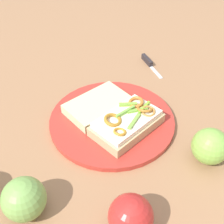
{
  "coord_description": "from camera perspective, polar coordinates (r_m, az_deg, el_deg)",
  "views": [
    {
      "loc": [
        0.3,
        0.41,
        0.48
      ],
      "look_at": [
        0.0,
        0.0,
        0.03
      ],
      "focal_mm": 48.25,
      "sensor_mm": 36.0,
      "label": 1
    }
  ],
  "objects": [
    {
      "name": "knife",
      "position": [
        0.9,
        7.0,
        9.28
      ],
      "size": [
        0.04,
        0.11,
        0.02
      ],
      "rotation": [
        0.0,
        0.0,
        1.31
      ],
      "color": "silver",
      "rests_on": "ground_plane"
    },
    {
      "name": "apple_3",
      "position": [
        0.51,
        3.57,
        -19.14
      ],
      "size": [
        0.08,
        0.08,
        0.07
      ],
      "primitive_type": "sphere",
      "rotation": [
        0.0,
        0.0,
        1.52
      ],
      "color": "red",
      "rests_on": "ground_plane"
    },
    {
      "name": "ground_plane",
      "position": [
        0.7,
        0.0,
        -1.96
      ],
      "size": [
        2.0,
        2.0,
        0.0
      ],
      "primitive_type": "plane",
      "color": "#966A47",
      "rests_on": "ground"
    },
    {
      "name": "bread_slice_side",
      "position": [
        0.71,
        -2.63,
        1.23
      ],
      "size": [
        0.15,
        0.1,
        0.02
      ],
      "primitive_type": "cube",
      "rotation": [
        0.0,
        0.0,
        0.07
      ],
      "color": "beige",
      "rests_on": "plate"
    },
    {
      "name": "plate",
      "position": [
        0.7,
        0.0,
        -1.6
      ],
      "size": [
        0.29,
        0.29,
        0.01
      ],
      "primitive_type": "cylinder",
      "color": "#B63228",
      "rests_on": "ground_plane"
    },
    {
      "name": "apple_1",
      "position": [
        0.55,
        -16.36,
        -15.52
      ],
      "size": [
        0.08,
        0.08,
        0.08
      ],
      "primitive_type": "sphere",
      "rotation": [
        0.0,
        0.0,
        3.25
      ],
      "color": "#75A44D",
      "rests_on": "ground_plane"
    },
    {
      "name": "apple_2",
      "position": [
        0.63,
        18.09,
        -6.18
      ],
      "size": [
        0.1,
        0.1,
        0.07
      ],
      "primitive_type": "sphere",
      "rotation": [
        0.0,
        0.0,
        5.06
      ],
      "color": "#7EB445",
      "rests_on": "ground_plane"
    },
    {
      "name": "sandwich",
      "position": [
        0.66,
        2.92,
        -1.92
      ],
      "size": [
        0.17,
        0.11,
        0.05
      ],
      "rotation": [
        0.0,
        0.0,
        0.14
      ],
      "color": "tan",
      "rests_on": "plate"
    }
  ]
}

